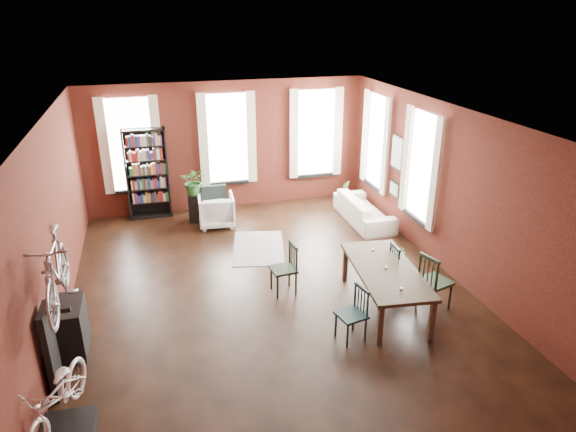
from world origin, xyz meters
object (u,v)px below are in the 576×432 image
object	(u,v)px
bookshelf	(147,174)
console_table	(71,328)
white_armchair	(216,209)
plant_stand	(197,208)
dining_chair_b	(283,269)
dining_chair_a	(351,315)
cream_sofa	(364,206)
dining_chair_c	(435,281)
bicycle_floor	(52,372)
dining_table	(384,288)
dining_chair_d	(403,268)

from	to	relation	value
bookshelf	console_table	bearing A→B (deg)	-103.83
white_armchair	plant_stand	distance (m)	0.58
dining_chair_b	white_armchair	xyz separation A→B (m)	(-0.73, 3.39, -0.05)
dining_chair_a	cream_sofa	xyz separation A→B (m)	(2.09, 4.35, -0.04)
dining_chair_c	bicycle_floor	world-z (taller)	bicycle_floor
bookshelf	bicycle_floor	size ratio (longest dim) A/B	1.40
bicycle_floor	plant_stand	bearing A→B (deg)	86.82
dining_table	bookshelf	size ratio (longest dim) A/B	1.00
console_table	bicycle_floor	xyz separation A→B (m)	(0.06, -1.78, 0.57)
dining_table	white_armchair	size ratio (longest dim) A/B	2.62
dining_chair_b	dining_chair_c	size ratio (longest dim) A/B	0.91
plant_stand	cream_sofa	bearing A→B (deg)	-15.69
console_table	plant_stand	world-z (taller)	console_table
white_armchair	bicycle_floor	world-z (taller)	bicycle_floor
dining_chair_a	bookshelf	distance (m)	6.72
plant_stand	bicycle_floor	world-z (taller)	bicycle_floor
cream_sofa	console_table	world-z (taller)	cream_sofa
dining_chair_d	bicycle_floor	xyz separation A→B (m)	(-5.54, -2.08, 0.51)
dining_chair_a	white_armchair	size ratio (longest dim) A/B	1.06
dining_chair_d	bicycle_floor	size ratio (longest dim) A/B	0.59
dining_chair_c	white_armchair	xyz separation A→B (m)	(-3.08, 4.59, -0.10)
dining_table	console_table	world-z (taller)	console_table
bookshelf	plant_stand	bearing A→B (deg)	-29.81
bookshelf	bicycle_floor	distance (m)	7.09
console_table	plant_stand	distance (m)	5.15
dining_chair_d	console_table	xyz separation A→B (m)	(-5.60, -0.30, -0.06)
dining_chair_d	dining_chair_b	bearing A→B (deg)	77.51
dining_chair_d	bookshelf	size ratio (longest dim) A/B	0.42
dining_chair_c	cream_sofa	size ratio (longest dim) A/B	0.50
bookshelf	console_table	world-z (taller)	bookshelf
dining_table	plant_stand	distance (m)	5.44
dining_chair_b	plant_stand	bearing A→B (deg)	-167.73
bicycle_floor	dining_table	bearing A→B (deg)	34.78
dining_chair_a	dining_chair_b	distance (m)	1.78
dining_table	dining_chair_c	xyz separation A→B (m)	(0.81, -0.25, 0.14)
dining_chair_b	bookshelf	world-z (taller)	bookshelf
dining_chair_c	console_table	size ratio (longest dim) A/B	1.29
dining_chair_b	plant_stand	world-z (taller)	dining_chair_b
cream_sofa	dining_table	bearing A→B (deg)	161.86
dining_chair_a	dining_chair_d	xyz separation A→B (m)	(1.46, 1.15, 0.02)
bookshelf	dining_chair_c	bearing A→B (deg)	-50.70
dining_chair_b	plant_stand	size ratio (longest dim) A/B	1.39
cream_sofa	console_table	bearing A→B (deg)	119.33
bookshelf	dining_chair_a	bearing A→B (deg)	-64.72
cream_sofa	dining_chair_b	bearing A→B (deg)	134.54
bookshelf	bicycle_floor	world-z (taller)	bookshelf
white_armchair	console_table	xyz separation A→B (m)	(-2.77, -4.20, -0.02)
dining_chair_b	white_armchair	bearing A→B (deg)	-172.57
dining_table	dining_chair_a	bearing A→B (deg)	-135.42
dining_chair_b	dining_chair_d	xyz separation A→B (m)	(2.10, -0.52, -0.01)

